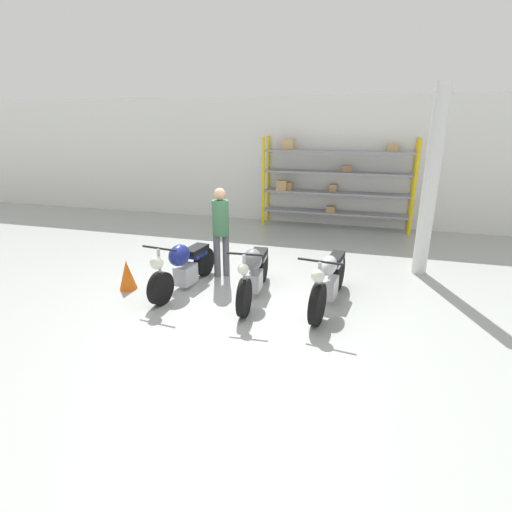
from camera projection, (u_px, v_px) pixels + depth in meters
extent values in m
plane|color=#9EA3A0|center=(250.00, 302.00, 6.83)|extent=(30.00, 30.00, 0.00)
cube|color=white|center=(308.00, 162.00, 11.60)|extent=(30.00, 0.08, 3.60)
cylinder|color=yellow|center=(263.00, 182.00, 11.49)|extent=(0.08, 0.08, 2.52)
cylinder|color=yellow|center=(414.00, 188.00, 10.43)|extent=(0.08, 0.08, 2.52)
cylinder|color=yellow|center=(268.00, 180.00, 12.00)|extent=(0.08, 0.08, 2.52)
cylinder|color=yellow|center=(413.00, 185.00, 10.93)|extent=(0.08, 0.08, 2.52)
cube|color=gray|center=(334.00, 212.00, 11.48)|extent=(4.10, 0.55, 0.05)
cube|color=gray|center=(336.00, 193.00, 11.30)|extent=(4.10, 0.55, 0.05)
cube|color=gray|center=(337.00, 173.00, 11.11)|extent=(4.10, 0.55, 0.05)
cube|color=gray|center=(338.00, 152.00, 10.93)|extent=(4.10, 0.55, 0.05)
cube|color=#A87F51|center=(347.00, 169.00, 11.10)|extent=(0.28, 0.26, 0.17)
cube|color=#A87F51|center=(289.00, 186.00, 11.54)|extent=(0.22, 0.20, 0.23)
cube|color=tan|center=(393.00, 148.00, 10.64)|extent=(0.28, 0.27, 0.20)
cube|color=tan|center=(333.00, 188.00, 11.41)|extent=(0.22, 0.26, 0.19)
cube|color=tan|center=(282.00, 185.00, 11.53)|extent=(0.30, 0.27, 0.29)
cube|color=#A87F51|center=(331.00, 209.00, 11.44)|extent=(0.27, 0.32, 0.16)
cube|color=tan|center=(289.00, 144.00, 11.26)|extent=(0.32, 0.30, 0.28)
cylinder|color=silver|center=(431.00, 184.00, 7.58)|extent=(0.28, 0.28, 3.60)
cylinder|color=black|center=(161.00, 288.00, 6.68)|extent=(0.22, 0.58, 0.56)
cylinder|color=black|center=(204.00, 262.00, 7.94)|extent=(0.22, 0.58, 0.56)
cube|color=#ADADB2|center=(186.00, 274.00, 7.36)|extent=(0.33, 0.45, 0.35)
ellipsoid|color=navy|center=(179.00, 255.00, 7.08)|extent=(0.38, 0.52, 0.38)
cube|color=black|center=(196.00, 250.00, 7.57)|extent=(0.34, 0.60, 0.10)
cube|color=navy|center=(197.00, 253.00, 7.64)|extent=(0.28, 0.43, 0.12)
cylinder|color=#ADADB2|center=(160.00, 269.00, 6.58)|extent=(0.06, 0.06, 0.69)
sphere|color=silver|center=(157.00, 263.00, 6.48)|extent=(0.22, 0.22, 0.22)
cylinder|color=black|center=(159.00, 248.00, 6.50)|extent=(0.65, 0.12, 0.04)
cylinder|color=black|center=(244.00, 298.00, 6.26)|extent=(0.17, 0.62, 0.61)
cylinder|color=black|center=(262.00, 266.00, 7.63)|extent=(0.17, 0.62, 0.61)
cube|color=#ADADB2|center=(255.00, 281.00, 7.01)|extent=(0.25, 0.41, 0.33)
ellipsoid|color=slate|center=(253.00, 260.00, 6.70)|extent=(0.35, 0.46, 0.37)
cube|color=black|center=(258.00, 254.00, 7.18)|extent=(0.30, 0.53, 0.10)
cube|color=slate|center=(260.00, 257.00, 7.31)|extent=(0.25, 0.37, 0.12)
cylinder|color=#ADADB2|center=(244.00, 276.00, 6.17)|extent=(0.05, 0.05, 0.70)
sphere|color=silver|center=(243.00, 269.00, 6.06)|extent=(0.17, 0.17, 0.17)
cylinder|color=black|center=(244.00, 254.00, 6.08)|extent=(0.57, 0.08, 0.04)
cylinder|color=black|center=(317.00, 304.00, 6.00)|extent=(0.21, 0.66, 0.65)
cylinder|color=black|center=(338.00, 272.00, 7.26)|extent=(0.21, 0.66, 0.65)
cube|color=#ADADB2|center=(329.00, 287.00, 6.68)|extent=(0.28, 0.43, 0.34)
ellipsoid|color=#B7B7BF|center=(328.00, 266.00, 6.39)|extent=(0.32, 0.56, 0.30)
cube|color=black|center=(336.00, 258.00, 6.90)|extent=(0.28, 0.58, 0.10)
cube|color=#B7B7BF|center=(336.00, 262.00, 6.95)|extent=(0.23, 0.41, 0.12)
cylinder|color=#ADADB2|center=(319.00, 283.00, 5.91)|extent=(0.06, 0.06, 0.67)
sphere|color=silver|center=(318.00, 276.00, 5.80)|extent=(0.21, 0.21, 0.21)
cylinder|color=black|center=(321.00, 261.00, 5.83)|extent=(0.69, 0.12, 0.04)
cylinder|color=#595960|center=(226.00, 255.00, 7.88)|extent=(0.13, 0.13, 0.85)
cylinder|color=#595960|center=(217.00, 256.00, 7.83)|extent=(0.13, 0.13, 0.85)
cylinder|color=#3F724C|center=(220.00, 218.00, 7.61)|extent=(0.44, 0.44, 0.67)
sphere|color=tan|center=(220.00, 194.00, 7.47)|extent=(0.23, 0.23, 0.23)
cone|color=orange|center=(127.00, 275.00, 7.28)|extent=(0.32, 0.32, 0.55)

